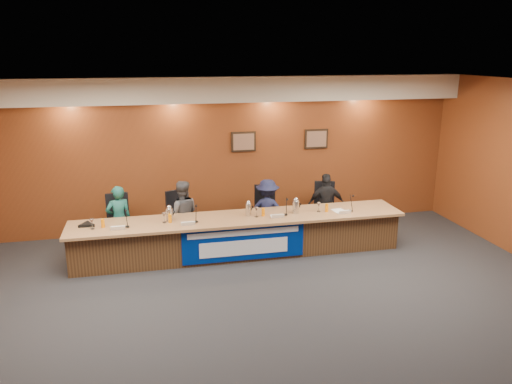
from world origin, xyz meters
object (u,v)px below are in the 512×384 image
panelist_c (267,210)px  office_chair_c (266,216)px  office_chair_b (182,222)px  office_chair_d (324,212)px  banner (244,243)px  carafe_right (296,207)px  speakerphone (87,225)px  carafe_left (169,215)px  dais_body (240,237)px  office_chair_a (120,226)px  panelist_d (326,205)px  panelist_b (182,214)px  panelist_a (119,220)px  carafe_mid (248,210)px

panelist_c → office_chair_c: bearing=-70.7°
office_chair_b → office_chair_d: size_ratio=1.00×
banner → panelist_c: size_ratio=1.75×
carafe_right → speakerphone: bearing=178.4°
panelist_c → office_chair_b: 1.69m
office_chair_b → carafe_left: size_ratio=2.07×
office_chair_c → carafe_left: size_ratio=2.07×
dais_body → office_chair_a: bearing=162.1°
panelist_d → office_chair_c: size_ratio=2.73×
office_chair_b → panelist_b: bearing=-114.7°
dais_body → panelist_c: 0.95m
panelist_c → office_chair_d: (1.23, 0.10, -0.15)m
banner → office_chair_c: banner is taller
panelist_c → panelist_a: bearing=19.3°
dais_body → speakerphone: 2.71m
banner → panelist_d: size_ratio=1.68×
banner → carafe_right: (1.06, 0.36, 0.49)m
panelist_a → panelist_b: (1.17, 0.00, 0.02)m
banner → carafe_left: size_ratio=9.48×
office_chair_a → panelist_d: bearing=-9.8°
dais_body → office_chair_b: size_ratio=12.50×
panelist_d → office_chair_b: size_ratio=2.73×
office_chair_d → carafe_left: size_ratio=2.07×
panelist_b → panelist_d: bearing=-176.3°
office_chair_b → carafe_right: 2.23m
panelist_b → panelist_c: 1.68m
panelist_c → panelist_d: size_ratio=0.96×
office_chair_a → carafe_right: bearing=-21.6°
panelist_b → dais_body: bearing=152.8°
carafe_left → banner: bearing=-18.5°
panelist_b → panelist_d: size_ratio=1.01×
office_chair_d → carafe_right: 1.20m
panelist_a → speakerphone: panelist_a is taller
panelist_a → carafe_mid: panelist_a is taller
carafe_left → office_chair_b: bearing=69.0°
banner → panelist_c: 1.25m
panelist_d → banner: bearing=35.5°
office_chair_d → panelist_b: bearing=-159.8°
banner → speakerphone: (-2.68, 0.47, 0.40)m
banner → speakerphone: speakerphone is taller
office_chair_c → speakerphone: bearing=-163.5°
panelist_b → carafe_right: size_ratio=5.48×
panelist_a → carafe_left: 1.10m
office_chair_c → office_chair_d: bearing=5.6°
panelist_a → dais_body: bearing=147.9°
banner → office_chair_b: 1.50m
panelist_c → carafe_mid: 0.83m
dais_body → speakerphone: size_ratio=18.75×
office_chair_b → office_chair_d: same height
panelist_a → office_chair_b: (1.17, 0.10, -0.17)m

